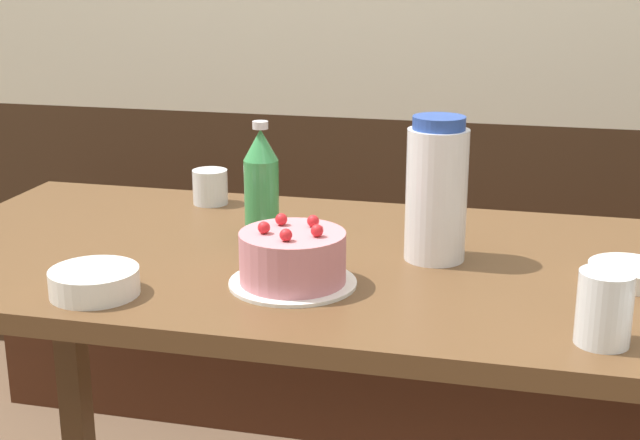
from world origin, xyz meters
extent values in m
cube|color=#3D2819|center=(0.00, 1.05, 0.41)|extent=(4.80, 0.04, 0.83)
cube|color=#472314|center=(0.00, 0.83, 0.21)|extent=(2.17, 0.38, 0.42)
cube|color=brown|center=(0.00, 0.00, 0.75)|extent=(1.47, 0.75, 0.03)
cube|color=brown|center=(-0.69, 0.32, 0.36)|extent=(0.06, 0.06, 0.73)
cylinder|color=white|center=(0.01, -0.15, 0.77)|extent=(0.21, 0.21, 0.01)
cylinder|color=#C67A84|center=(0.01, -0.15, 0.81)|extent=(0.17, 0.17, 0.08)
sphere|color=red|center=(-0.02, -0.12, 0.86)|extent=(0.02, 0.02, 0.02)
sphere|color=red|center=(-0.04, -0.17, 0.86)|extent=(0.02, 0.02, 0.02)
sphere|color=red|center=(0.01, -0.20, 0.86)|extent=(0.02, 0.02, 0.02)
sphere|color=red|center=(0.05, -0.16, 0.86)|extent=(0.02, 0.02, 0.02)
sphere|color=red|center=(0.03, -0.12, 0.86)|extent=(0.02, 0.02, 0.02)
cylinder|color=white|center=(0.21, 0.03, 0.88)|extent=(0.11, 0.11, 0.23)
cylinder|color=#28479E|center=(0.21, 0.03, 1.01)|extent=(0.09, 0.09, 0.02)
cylinder|color=#388E4C|center=(-0.11, 0.07, 0.84)|extent=(0.06, 0.06, 0.15)
cone|color=#388E4C|center=(-0.11, 0.07, 0.94)|extent=(0.06, 0.06, 0.06)
cylinder|color=silver|center=(-0.11, 0.07, 0.98)|extent=(0.03, 0.03, 0.01)
cylinder|color=white|center=(0.53, -0.01, 0.78)|extent=(0.13, 0.13, 0.03)
cylinder|color=white|center=(-0.28, -0.27, 0.79)|extent=(0.14, 0.14, 0.04)
cylinder|color=silver|center=(0.48, -0.27, 0.82)|extent=(0.08, 0.08, 0.10)
cylinder|color=silver|center=(-0.30, 0.28, 0.80)|extent=(0.08, 0.08, 0.07)
camera|label=1|loc=(0.37, -1.46, 1.28)|focal=50.00mm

